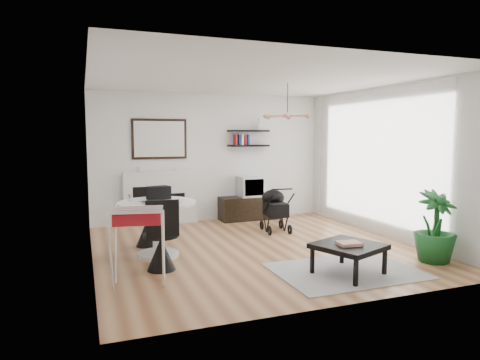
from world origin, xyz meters
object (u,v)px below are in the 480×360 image
object	(u,v)px
drying_rack	(138,245)
potted_plant	(435,226)
dining_table	(158,220)
stroller	(275,211)
fireplace	(161,191)
coffee_table	(349,247)
tv_console	(250,208)
crt_tv	(251,186)

from	to	relation	value
drying_rack	potted_plant	bearing A→B (deg)	4.40
dining_table	stroller	size ratio (longest dim) A/B	1.31
dining_table	fireplace	bearing A→B (deg)	78.93
potted_plant	coffee_table	bearing A→B (deg)	-177.65
drying_rack	coffee_table	bearing A→B (deg)	-0.70
tv_console	potted_plant	distance (m)	4.07
potted_plant	stroller	bearing A→B (deg)	116.85
fireplace	crt_tv	distance (m)	1.92
fireplace	potted_plant	xyz separation A→B (m)	(3.25, -4.00, -0.17)
fireplace	potted_plant	distance (m)	5.16
stroller	coffee_table	world-z (taller)	stroller
stroller	coffee_table	size ratio (longest dim) A/B	0.88
fireplace	coffee_table	xyz separation A→B (m)	(1.75, -4.06, -0.32)
stroller	potted_plant	size ratio (longest dim) A/B	0.85
tv_console	drying_rack	xyz separation A→B (m)	(-2.79, -3.34, 0.25)
fireplace	drying_rack	world-z (taller)	fireplace
crt_tv	drying_rack	size ratio (longest dim) A/B	0.53
crt_tv	coffee_table	world-z (taller)	crt_tv
crt_tv	coffee_table	xyz separation A→B (m)	(-0.17, -3.89, -0.36)
crt_tv	dining_table	distance (m)	3.24
stroller	fireplace	bearing A→B (deg)	150.84
fireplace	stroller	distance (m)	2.39
fireplace	drying_rack	distance (m)	3.62
tv_console	crt_tv	distance (m)	0.47
tv_console	crt_tv	size ratio (longest dim) A/B	2.65
fireplace	potted_plant	size ratio (longest dim) A/B	2.08
drying_rack	dining_table	bearing A→B (deg)	80.99
dining_table	stroller	world-z (taller)	stroller
crt_tv	dining_table	xyz separation A→B (m)	(-2.37, -2.19, -0.17)
drying_rack	stroller	xyz separation A→B (m)	(2.81, 2.12, -0.12)
dining_table	stroller	distance (m)	2.59
dining_table	coffee_table	bearing A→B (deg)	-37.54
fireplace	stroller	size ratio (longest dim) A/B	2.45
fireplace	potted_plant	bearing A→B (deg)	-50.92
crt_tv	potted_plant	size ratio (longest dim) A/B	0.49
crt_tv	stroller	distance (m)	1.26
fireplace	stroller	world-z (taller)	fireplace
potted_plant	fireplace	bearing A→B (deg)	129.08
drying_rack	crt_tv	bearing A→B (deg)	61.23
coffee_table	potted_plant	distance (m)	1.51
dining_table	potted_plant	size ratio (longest dim) A/B	1.11
stroller	drying_rack	bearing A→B (deg)	-136.31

